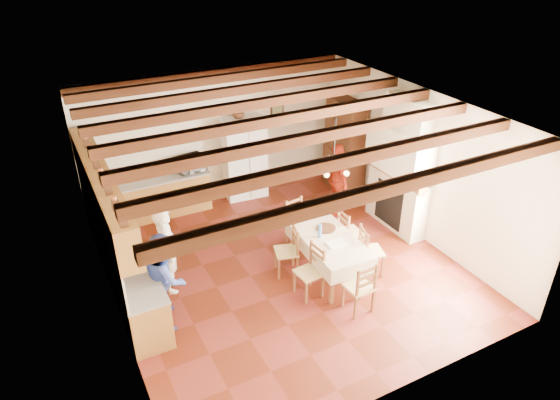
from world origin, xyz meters
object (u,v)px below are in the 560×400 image
(person_woman_blue, at_px, (166,278))
(person_woman_red, at_px, (336,179))
(dining_table, at_px, (329,242))
(chair_right_far, at_px, (350,232))
(chair_end_far, at_px, (299,223))
(chair_left_near, at_px, (309,272))
(hutch, at_px, (345,146))
(chair_end_near, at_px, (359,286))
(person_man, at_px, (168,250))
(chair_left_far, at_px, (286,251))
(refrigerator, at_px, (243,157))
(chair_right_near, at_px, (371,250))
(microwave, at_px, (191,164))

(person_woman_blue, bearing_deg, person_woman_red, -54.50)
(dining_table, distance_m, chair_right_far, 0.83)
(dining_table, height_order, chair_end_far, chair_end_far)
(chair_left_near, height_order, chair_right_far, same)
(hutch, distance_m, person_woman_blue, 5.62)
(chair_end_near, xyz_separation_m, person_man, (-2.58, 1.98, 0.33))
(chair_left_far, relative_size, chair_end_near, 1.00)
(chair_left_far, distance_m, chair_end_far, 0.99)
(refrigerator, bearing_deg, chair_right_near, -73.89)
(dining_table, height_order, chair_left_far, chair_left_far)
(chair_right_near, bearing_deg, chair_right_far, 14.18)
(chair_left_near, distance_m, chair_end_far, 1.59)
(dining_table, height_order, chair_left_near, chair_left_near)
(chair_right_far, xyz_separation_m, person_man, (-3.39, 0.54, 0.33))
(person_man, distance_m, person_woman_red, 4.10)
(chair_right_far, bearing_deg, dining_table, 119.24)
(hutch, height_order, dining_table, hutch)
(chair_right_far, distance_m, person_woman_red, 1.60)
(hutch, xyz_separation_m, dining_table, (-2.11, -2.68, -0.43))
(person_man, height_order, microwave, person_man)
(refrigerator, distance_m, microwave, 1.28)
(hutch, relative_size, chair_left_far, 2.30)
(chair_right_near, bearing_deg, refrigerator, 27.38)
(chair_end_far, xyz_separation_m, person_man, (-2.67, -0.19, 0.33))
(chair_end_far, bearing_deg, person_man, 175.57)
(refrigerator, height_order, chair_left_near, refrigerator)
(dining_table, bearing_deg, chair_right_far, 26.16)
(hutch, xyz_separation_m, chair_left_near, (-2.74, -3.05, -0.63))
(chair_right_far, bearing_deg, person_woman_blue, 95.97)
(chair_end_near, xyz_separation_m, chair_end_far, (0.09, 2.16, 0.00))
(chair_left_far, xyz_separation_m, chair_right_near, (1.37, -0.70, 0.00))
(person_man, bearing_deg, refrigerator, -29.91)
(refrigerator, bearing_deg, person_man, -129.23)
(refrigerator, relative_size, microwave, 3.14)
(hutch, bearing_deg, person_man, -155.78)
(chair_end_near, bearing_deg, person_man, -39.55)
(refrigerator, distance_m, chair_left_near, 4.01)
(chair_left_near, height_order, person_woman_blue, person_woman_blue)
(dining_table, height_order, chair_end_near, chair_end_near)
(chair_right_near, distance_m, chair_end_far, 1.59)
(person_woman_red, bearing_deg, chair_end_near, -16.46)
(refrigerator, height_order, chair_left_far, refrigerator)
(chair_left_near, distance_m, person_woman_blue, 2.37)
(person_woman_red, bearing_deg, chair_left_far, -44.48)
(person_woman_blue, bearing_deg, chair_left_near, -88.97)
(hutch, xyz_separation_m, person_man, (-4.78, -1.78, -0.30))
(chair_left_near, distance_m, person_woman_red, 2.94)
(refrigerator, bearing_deg, person_woman_blue, -124.93)
(chair_right_near, xyz_separation_m, person_man, (-3.37, 1.24, 0.33))
(person_woman_blue, bearing_deg, chair_left_far, -70.70)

